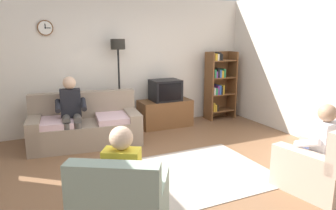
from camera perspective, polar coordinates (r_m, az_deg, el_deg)
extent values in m
plane|color=brown|center=(4.58, 2.08, -12.28)|extent=(12.00, 12.00, 0.00)
cube|color=silver|center=(6.65, -8.42, 7.55)|extent=(6.20, 0.12, 2.70)
cylinder|color=brown|center=(6.28, -21.45, 12.93)|extent=(0.28, 0.03, 0.28)
cylinder|color=white|center=(6.27, -21.44, 12.93)|extent=(0.24, 0.01, 0.24)
cube|color=black|center=(6.26, -21.46, 13.21)|extent=(0.02, 0.01, 0.09)
cube|color=black|center=(6.26, -21.07, 12.96)|extent=(0.11, 0.01, 0.01)
cube|color=silver|center=(6.05, 27.21, 5.79)|extent=(0.12, 5.80, 2.70)
cube|color=gray|center=(5.80, -14.71, -5.01)|extent=(1.99, 1.06, 0.42)
cube|color=gray|center=(6.03, -15.18, 0.08)|extent=(1.91, 0.42, 0.48)
cube|color=gray|center=(5.88, -6.55, -3.70)|extent=(0.32, 0.86, 0.56)
cube|color=gray|center=(5.80, -23.08, -4.91)|extent=(0.32, 0.86, 0.56)
cube|color=beige|center=(5.72, -9.82, -2.29)|extent=(0.68, 0.75, 0.10)
cube|color=beige|center=(5.67, -19.86, -3.01)|extent=(0.68, 0.75, 0.10)
cube|color=brown|center=(6.73, -0.55, -1.48)|extent=(1.10, 0.56, 0.57)
cube|color=black|center=(6.95, -1.44, -0.78)|extent=(1.10, 0.04, 0.03)
cube|color=black|center=(6.61, -0.48, 2.72)|extent=(0.60, 0.48, 0.44)
cube|color=black|center=(6.39, 0.43, 2.38)|extent=(0.50, 0.01, 0.36)
cube|color=brown|center=(7.20, 7.45, 3.35)|extent=(0.04, 0.36, 1.55)
cube|color=brown|center=(7.56, 11.55, 3.64)|extent=(0.04, 0.36, 1.55)
cube|color=brown|center=(7.51, 8.82, 3.69)|extent=(0.64, 0.02, 1.55)
cube|color=brown|center=(7.49, 9.39, -0.89)|extent=(0.60, 0.34, 0.02)
cube|color=gold|center=(7.31, 7.89, -0.28)|extent=(0.04, 0.28, 0.20)
cube|color=gold|center=(7.34, 8.21, -0.42)|extent=(0.04, 0.28, 0.15)
cube|color=black|center=(7.37, 8.49, -0.41)|extent=(0.03, 0.28, 0.14)
cube|color=brown|center=(7.41, 9.50, 2.02)|extent=(0.60, 0.34, 0.02)
cube|color=silver|center=(7.24, 7.97, 2.60)|extent=(0.04, 0.28, 0.17)
cube|color=#267F4C|center=(7.27, 8.31, 2.56)|extent=(0.05, 0.28, 0.15)
cube|color=#72338C|center=(7.29, 8.63, 2.79)|extent=(0.03, 0.28, 0.20)
cube|color=#2D59A5|center=(7.31, 8.95, 2.85)|extent=(0.04, 0.28, 0.21)
cube|color=black|center=(7.34, 9.26, 2.69)|extent=(0.03, 0.28, 0.17)
cube|color=gold|center=(7.36, 9.53, 2.88)|extent=(0.03, 0.28, 0.21)
cube|color=brown|center=(7.35, 9.61, 4.99)|extent=(0.60, 0.34, 0.02)
cube|color=#267F4C|center=(7.18, 8.07, 5.72)|extent=(0.04, 0.28, 0.19)
cube|color=#72338C|center=(7.20, 8.35, 5.56)|extent=(0.03, 0.28, 0.15)
cube|color=black|center=(7.23, 8.68, 5.85)|extent=(0.04, 0.28, 0.21)
cube|color=#2D59A5|center=(7.26, 9.00, 5.71)|extent=(0.05, 0.28, 0.17)
cube|color=gold|center=(7.29, 9.36, 5.64)|extent=(0.05, 0.28, 0.15)
cube|color=#267F4C|center=(7.32, 9.73, 5.81)|extent=(0.04, 0.28, 0.19)
cube|color=brown|center=(7.31, 9.72, 8.00)|extent=(0.60, 0.34, 0.02)
cube|color=gold|center=(7.15, 8.23, 8.67)|extent=(0.06, 0.28, 0.15)
cube|color=silver|center=(7.18, 8.61, 8.63)|extent=(0.04, 0.28, 0.14)
cube|color=black|center=(7.20, 8.92, 8.77)|extent=(0.04, 0.28, 0.18)
cube|color=black|center=(7.23, 9.24, 8.64)|extent=(0.04, 0.28, 0.14)
cylinder|color=black|center=(6.57, -8.59, -4.41)|extent=(0.28, 0.28, 0.03)
cylinder|color=black|center=(6.38, -8.84, 2.78)|extent=(0.04, 0.04, 1.70)
cylinder|color=black|center=(6.29, -9.12, 10.89)|extent=(0.28, 0.28, 0.20)
cube|color=gray|center=(2.75, -9.97, -15.25)|extent=(0.78, 0.56, 0.50)
cube|color=gray|center=(3.34, -13.08, -17.31)|extent=(0.58, 0.79, 0.56)
cube|color=gray|center=(3.21, -2.33, -18.25)|extent=(0.58, 0.79, 0.56)
cube|color=tan|center=(4.50, 25.51, -11.26)|extent=(0.93, 0.96, 0.40)
cube|color=tan|center=(4.23, 23.30, -11.37)|extent=(0.33, 0.82, 0.56)
cube|color=tan|center=(4.72, 27.25, -9.25)|extent=(0.33, 0.82, 0.56)
cube|color=#AD9E8E|center=(4.54, 4.22, -12.44)|extent=(2.20, 1.70, 0.01)
cube|color=black|center=(5.67, -17.31, 0.40)|extent=(0.36, 0.24, 0.48)
sphere|color=#D8AD8C|center=(5.60, -17.54, 3.88)|extent=(0.22, 0.22, 0.22)
cylinder|color=#4C4742|center=(5.54, -16.16, -2.36)|extent=(0.17, 0.39, 0.13)
cylinder|color=#4C4742|center=(5.54, -18.02, -2.49)|extent=(0.17, 0.39, 0.13)
cylinder|color=#4C4742|center=(5.44, -15.89, -5.71)|extent=(0.12, 0.12, 0.52)
cylinder|color=#4C4742|center=(5.44, -17.79, -5.85)|extent=(0.12, 0.12, 0.52)
cylinder|color=black|center=(5.58, -15.12, 0.14)|extent=(0.13, 0.34, 0.20)
cylinder|color=black|center=(5.58, -19.42, -0.16)|extent=(0.13, 0.34, 0.20)
cube|color=yellow|center=(3.03, -8.35, -12.30)|extent=(0.39, 0.35, 0.48)
sphere|color=#D8AD8C|center=(2.91, -8.53, -5.95)|extent=(0.22, 0.22, 0.22)
cylinder|color=#2D334C|center=(3.32, -8.98, -14.58)|extent=(0.31, 0.39, 0.13)
cylinder|color=#2D334C|center=(3.28, -5.82, -14.82)|extent=(0.31, 0.39, 0.13)
cylinder|color=#2D334C|center=(3.58, -8.07, -16.35)|extent=(0.15, 0.15, 0.40)
cylinder|color=#2D334C|center=(3.55, -5.12, -16.57)|extent=(0.15, 0.15, 0.40)
cylinder|color=yellow|center=(3.18, -11.66, -11.59)|extent=(0.25, 0.33, 0.20)
cylinder|color=yellow|center=(3.08, -4.01, -12.11)|extent=(0.25, 0.33, 0.20)
cube|color=silver|center=(4.32, 26.67, -5.83)|extent=(0.37, 0.25, 0.48)
sphere|color=#A37A5B|center=(4.23, 27.02, -1.29)|extent=(0.22, 0.22, 0.22)
cylinder|color=#2D334C|center=(4.41, 23.61, -8.48)|extent=(0.19, 0.40, 0.13)
cylinder|color=#2D334C|center=(4.55, 24.82, -7.92)|extent=(0.19, 0.40, 0.13)
cylinder|color=#2D334C|center=(4.58, 21.33, -10.44)|extent=(0.13, 0.13, 0.40)
cylinder|color=#2D334C|center=(4.72, 22.58, -9.85)|extent=(0.13, 0.13, 0.40)
cylinder|color=silver|center=(4.19, 24.04, -6.38)|extent=(0.14, 0.34, 0.20)
cylinder|color=silver|center=(4.55, 26.83, -5.22)|extent=(0.14, 0.34, 0.20)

